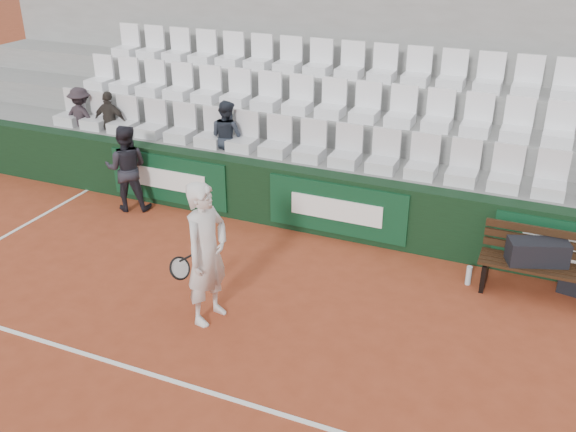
% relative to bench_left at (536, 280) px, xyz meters
% --- Properties ---
extents(ground, '(80.00, 80.00, 0.00)m').
position_rel_bench_left_xyz_m(ground, '(-2.75, -3.39, -0.23)').
color(ground, '#9A3E22').
rests_on(ground, ground).
extents(court_baseline, '(18.00, 0.06, 0.01)m').
position_rel_bench_left_xyz_m(court_baseline, '(-2.75, -3.39, -0.22)').
color(court_baseline, white).
rests_on(court_baseline, ground).
extents(back_barrier, '(18.00, 0.34, 1.00)m').
position_rel_bench_left_xyz_m(back_barrier, '(-2.68, 0.61, 0.28)').
color(back_barrier, black).
rests_on(back_barrier, ground).
extents(grandstand_tier_front, '(18.00, 0.95, 1.00)m').
position_rel_bench_left_xyz_m(grandstand_tier_front, '(-2.75, 1.24, 0.28)').
color(grandstand_tier_front, gray).
rests_on(grandstand_tier_front, ground).
extents(grandstand_tier_mid, '(18.00, 0.95, 1.45)m').
position_rel_bench_left_xyz_m(grandstand_tier_mid, '(-2.75, 2.19, 0.50)').
color(grandstand_tier_mid, gray).
rests_on(grandstand_tier_mid, ground).
extents(grandstand_tier_back, '(18.00, 0.95, 1.90)m').
position_rel_bench_left_xyz_m(grandstand_tier_back, '(-2.75, 3.14, 0.72)').
color(grandstand_tier_back, gray).
rests_on(grandstand_tier_back, ground).
extents(grandstand_rear_wall, '(18.00, 0.30, 4.40)m').
position_rel_bench_left_xyz_m(grandstand_rear_wall, '(-2.75, 3.76, 1.98)').
color(grandstand_rear_wall, gray).
rests_on(grandstand_rear_wall, ground).
extents(seat_row_front, '(11.90, 0.44, 0.63)m').
position_rel_bench_left_xyz_m(seat_row_front, '(-2.75, 1.06, 1.09)').
color(seat_row_front, silver).
rests_on(seat_row_front, grandstand_tier_front).
extents(seat_row_mid, '(11.90, 0.44, 0.63)m').
position_rel_bench_left_xyz_m(seat_row_mid, '(-2.75, 2.01, 1.54)').
color(seat_row_mid, white).
rests_on(seat_row_mid, grandstand_tier_mid).
extents(seat_row_back, '(11.90, 0.44, 0.63)m').
position_rel_bench_left_xyz_m(seat_row_back, '(-2.75, 2.96, 1.99)').
color(seat_row_back, white).
rests_on(seat_row_back, grandstand_tier_back).
extents(bench_left, '(1.50, 0.56, 0.45)m').
position_rel_bench_left_xyz_m(bench_left, '(0.00, 0.00, 0.00)').
color(bench_left, black).
rests_on(bench_left, ground).
extents(sports_bag_left, '(0.82, 0.56, 0.32)m').
position_rel_bench_left_xyz_m(sports_bag_left, '(-0.04, 0.05, 0.39)').
color(sports_bag_left, black).
rests_on(sports_bag_left, bench_left).
extents(water_bottle_near, '(0.08, 0.08, 0.27)m').
position_rel_bench_left_xyz_m(water_bottle_near, '(-0.85, -0.08, -0.09)').
color(water_bottle_near, silver).
rests_on(water_bottle_near, ground).
extents(tennis_player, '(0.77, 0.73, 1.83)m').
position_rel_bench_left_xyz_m(tennis_player, '(-3.69, -2.16, 0.69)').
color(tennis_player, silver).
rests_on(tennis_player, ground).
extents(ball_kid, '(0.88, 0.80, 1.48)m').
position_rel_bench_left_xyz_m(ball_kid, '(-6.55, 0.14, 0.51)').
color(ball_kid, black).
rests_on(ball_kid, ground).
extents(spectator_a, '(0.76, 0.45, 1.15)m').
position_rel_bench_left_xyz_m(spectator_a, '(-8.21, 1.11, 1.35)').
color(spectator_a, '#292126').
rests_on(spectator_a, grandstand_tier_front).
extents(spectator_b, '(0.70, 0.35, 1.14)m').
position_rel_bench_left_xyz_m(spectator_b, '(-7.56, 1.11, 1.35)').
color(spectator_b, '#2F2A25').
rests_on(spectator_b, grandstand_tier_front).
extents(spectator_c, '(0.71, 0.61, 1.24)m').
position_rel_bench_left_xyz_m(spectator_c, '(-5.16, 1.11, 1.40)').
color(spectator_c, '#212732').
rests_on(spectator_c, grandstand_tier_front).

